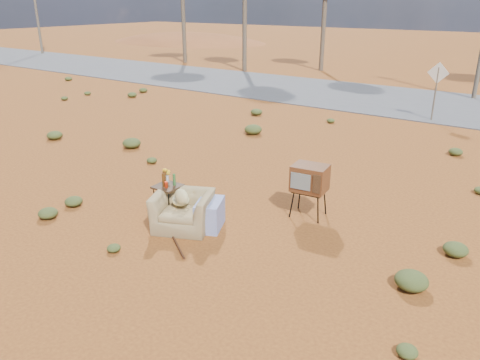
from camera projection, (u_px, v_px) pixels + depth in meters
The scene contains 10 objects.
ground at pixel (198, 227), 9.47m from camera, with size 140.00×140.00×0.00m, color #94531D.
highway at pixel (414, 102), 20.90m from camera, with size 140.00×7.00×0.04m, color #565659.
dirt_mound at pixel (188, 42), 51.53m from camera, with size 26.00×18.00×2.00m, color #974F24.
armchair at pixel (188, 207), 9.29m from camera, with size 1.46×1.31×0.99m.
tv_unit at pixel (310, 179), 9.67m from camera, with size 0.77×0.65×1.13m.
side_table at pixel (167, 184), 9.65m from camera, with size 0.51×0.51×1.02m.
rusty_bar at pixel (173, 238), 9.00m from camera, with size 0.04×0.04×1.67m, color #4F2815.
road_sign at pixel (437, 81), 17.28m from camera, with size 0.78×0.06×2.19m.
utility_pole_west at pixel (35, 2), 38.52m from camera, with size 1.40×0.20×8.00m.
scrub_patch at pixel (276, 157), 13.23m from camera, with size 17.49×8.07×0.33m.
Camera 1 is at (5.58, -6.46, 4.30)m, focal length 35.00 mm.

